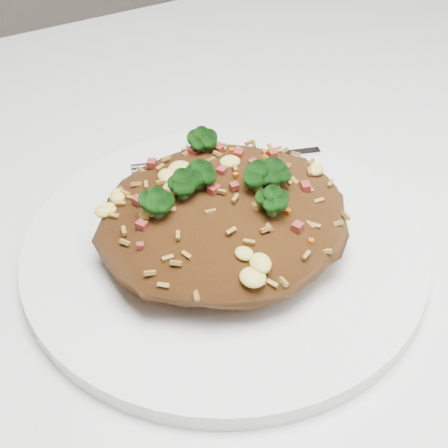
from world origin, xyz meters
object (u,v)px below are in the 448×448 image
Objects in this scene: plate at (224,246)px; fried_rice at (224,208)px; dining_table at (182,298)px; fork at (237,160)px.

fried_rice is at bearing 78.26° from plate.
fork is at bearing 22.61° from dining_table.
fried_rice reaches higher than dining_table.
dining_table is 0.14m from fried_rice.
plate is at bearing -101.74° from fried_rice.
fried_rice is at bearing -73.12° from dining_table.
plate is at bearing -107.48° from fork.
dining_table is 7.56× the size of fork.
dining_table is at bearing 106.72° from plate.
fried_rice is 1.15× the size of fork.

